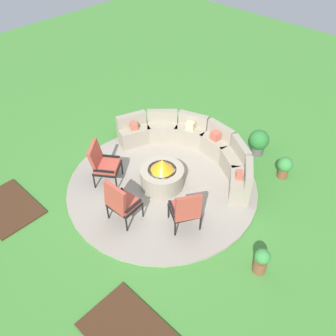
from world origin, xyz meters
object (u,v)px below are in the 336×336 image
fire_pit (162,175)px  curved_stone_bench (195,145)px  lounge_chair_front_left (103,163)px  potted_plant_1 (285,166)px  potted_plant_0 (261,260)px  lounge_chair_front_right (121,201)px  potted_plant_2 (258,142)px  lounge_chair_back_left (186,209)px

fire_pit → curved_stone_bench: (-0.15, 1.35, 0.04)m
lounge_chair_front_left → potted_plant_1: size_ratio=1.85×
fire_pit → potted_plant_0: bearing=-7.5°
fire_pit → lounge_chair_front_right: size_ratio=0.90×
potted_plant_1 → potted_plant_2: (-0.97, 0.35, 0.05)m
fire_pit → potted_plant_1: size_ratio=1.77×
lounge_chair_front_right → potted_plant_0: lounge_chair_front_right is taller
curved_stone_bench → potted_plant_0: size_ratio=6.51×
fire_pit → potted_plant_2: size_ratio=1.46×
fire_pit → potted_plant_0: (2.96, -0.39, -0.03)m
lounge_chair_front_right → potted_plant_2: (0.80, 4.01, -0.25)m
curved_stone_bench → lounge_chair_front_right: 2.76m
fire_pit → lounge_chair_front_left: (-1.10, -0.84, 0.25)m
lounge_chair_front_left → potted_plant_0: (4.06, 0.45, -0.29)m
curved_stone_bench → lounge_chair_front_left: 2.40m
lounge_chair_front_right → potted_plant_0: bearing=14.6°
lounge_chair_front_left → potted_plant_2: lounge_chair_front_left is taller
lounge_chair_back_left → lounge_chair_front_right: bearing=156.5°
potted_plant_1 → potted_plant_2: potted_plant_2 is taller
lounge_chair_front_left → potted_plant_1: (3.02, 3.12, -0.28)m
lounge_chair_front_left → curved_stone_bench: bearing=121.1°
potted_plant_0 → lounge_chair_front_left: bearing=-173.6°
lounge_chair_front_left → potted_plant_2: size_ratio=1.53×
lounge_chair_front_left → potted_plant_1: 4.35m
curved_stone_bench → potted_plant_2: 1.68m
lounge_chair_back_left → potted_plant_0: 1.75m
potted_plant_1 → potted_plant_2: bearing=160.2°
potted_plant_2 → potted_plant_1: bearing=-19.8°
lounge_chair_front_right → lounge_chair_back_left: lounge_chair_front_right is taller
fire_pit → curved_stone_bench: 1.36m
potted_plant_0 → lounge_chair_back_left: bearing=-173.4°
lounge_chair_front_right → potted_plant_1: 4.07m
curved_stone_bench → fire_pit: bearing=-83.6°
lounge_chair_back_left → potted_plant_1: bearing=17.4°
curved_stone_bench → lounge_chair_front_right: size_ratio=3.44×
potted_plant_2 → potted_plant_0: bearing=-56.3°
fire_pit → curved_stone_bench: size_ratio=0.26×
potted_plant_2 → lounge_chair_front_right: bearing=-101.3°
potted_plant_0 → potted_plant_1: potted_plant_0 is taller
fire_pit → potted_plant_0: fire_pit is taller
fire_pit → lounge_chair_front_left: 1.41m
lounge_chair_front_right → potted_plant_2: 4.09m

